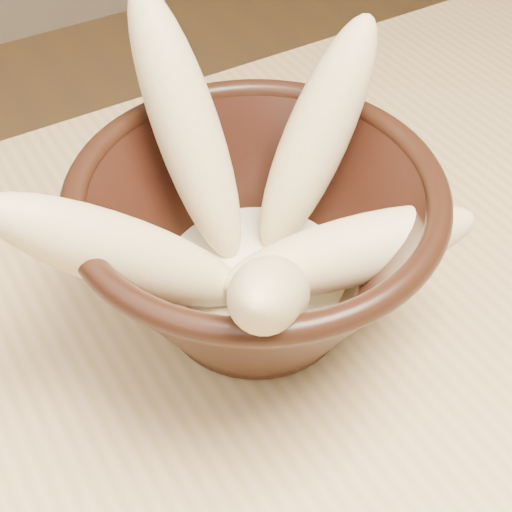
{
  "coord_description": "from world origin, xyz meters",
  "views": [
    {
      "loc": [
        -0.32,
        -0.16,
        1.13
      ],
      "look_at": [
        -0.15,
        0.11,
        0.81
      ],
      "focal_mm": 50.0,
      "sensor_mm": 36.0,
      "label": 1
    }
  ],
  "objects": [
    {
      "name": "table",
      "position": [
        0.0,
        0.0,
        0.67
      ],
      "size": [
        1.2,
        0.8,
        0.75
      ],
      "color": "tan",
      "rests_on": "ground"
    },
    {
      "name": "bowl",
      "position": [
        -0.15,
        0.11,
        0.82
      ],
      "size": [
        0.22,
        0.22,
        0.12
      ],
      "rotation": [
        0.0,
        0.0,
        -0.41
      ],
      "color": "black",
      "rests_on": "table"
    },
    {
      "name": "milk_puddle",
      "position": [
        -0.15,
        0.11,
        0.79
      ],
      "size": [
        0.13,
        0.13,
        0.02
      ],
      "primitive_type": "cylinder",
      "color": "#F4E9C4",
      "rests_on": "bowl"
    },
    {
      "name": "banana_upright",
      "position": [
        -0.17,
        0.18,
        0.87
      ],
      "size": [
        0.05,
        0.13,
        0.17
      ],
      "primitive_type": "ellipsoid",
      "rotation": [
        0.57,
        0.0,
        3.19
      ],
      "color": "tan",
      "rests_on": "bowl"
    },
    {
      "name": "banana_left",
      "position": [
        -0.24,
        0.11,
        0.85
      ],
      "size": [
        0.16,
        0.08,
        0.14
      ],
      "primitive_type": "ellipsoid",
      "rotation": [
        0.88,
        0.0,
        -1.81
      ],
      "color": "tan",
      "rests_on": "bowl"
    },
    {
      "name": "banana_right",
      "position": [
        -0.09,
        0.14,
        0.86
      ],
      "size": [
        0.13,
        0.08,
        0.15
      ],
      "primitive_type": "ellipsoid",
      "rotation": [
        0.62,
        0.0,
        1.89
      ],
      "color": "tan",
      "rests_on": "bowl"
    },
    {
      "name": "banana_across",
      "position": [
        -0.12,
        0.07,
        0.83
      ],
      "size": [
        0.16,
        0.09,
        0.07
      ],
      "primitive_type": "ellipsoid",
      "rotation": [
        1.38,
        0.0,
        1.22
      ],
      "color": "tan",
      "rests_on": "bowl"
    },
    {
      "name": "banana_front",
      "position": [
        -0.18,
        0.05,
        0.85
      ],
      "size": [
        0.12,
        0.13,
        0.14
      ],
      "primitive_type": "ellipsoid",
      "rotation": [
        0.78,
        0.0,
        -0.69
      ],
      "color": "tan",
      "rests_on": "bowl"
    }
  ]
}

